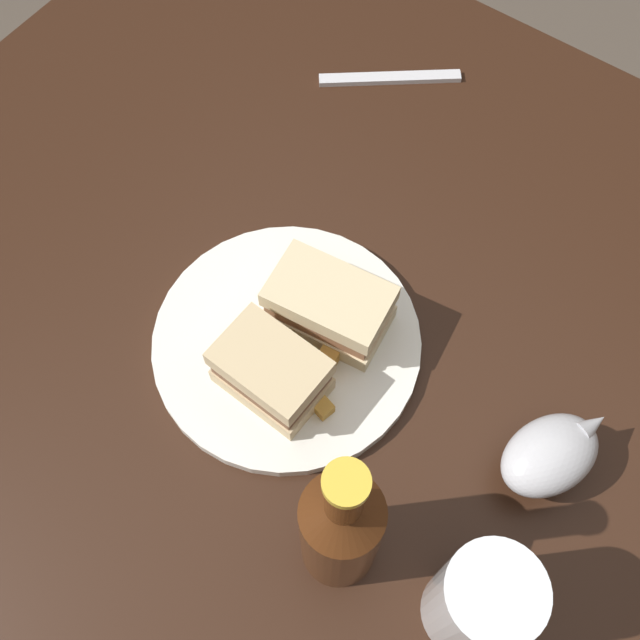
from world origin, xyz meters
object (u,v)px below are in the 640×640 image
cider_bottle (341,528)px  fork (390,78)px  sandwich_half_left (271,372)px  sandwich_half_right (329,306)px  gravy_boat (551,454)px  pint_glass (477,604)px  plate (287,343)px

cider_bottle → fork: cider_bottle is taller
sandwich_half_left → sandwich_half_right: size_ratio=0.83×
sandwich_half_right → cider_bottle: cider_bottle is taller
gravy_boat → fork: size_ratio=0.69×
sandwich_half_right → gravy_boat: size_ratio=1.05×
sandwich_half_right → cider_bottle: size_ratio=0.51×
sandwich_half_left → pint_glass: bearing=165.4°
pint_glass → fork: 0.64m
gravy_boat → plate: bearing=8.3°
plate → pint_glass: (-0.29, 0.12, 0.06)m
pint_glass → gravy_boat: size_ratio=1.18×
plate → gravy_boat: gravy_boat is taller
gravy_boat → cider_bottle: size_ratio=0.49×
cider_bottle → sandwich_half_left: bearing=-32.4°
gravy_boat → fork: 0.52m
sandwich_half_right → cider_bottle: 0.24m
gravy_boat → sandwich_half_left: bearing=18.6°
sandwich_half_right → fork: (0.14, -0.33, -0.04)m
gravy_boat → pint_glass: bearing=93.2°
sandwich_half_right → gravy_boat: (-0.26, 0.00, -0.01)m
cider_bottle → fork: 0.59m
fork → sandwich_half_right: bearing=74.6°
gravy_boat → cider_bottle: cider_bottle is taller
plate → fork: 0.39m
plate → sandwich_half_left: bearing=110.9°
gravy_boat → sandwich_half_right: bearing=-1.0°
plate → sandwich_half_right: 0.06m
sandwich_half_left → gravy_boat: 0.28m
pint_glass → gravy_boat: bearing=-86.8°
sandwich_half_left → pint_glass: size_ratio=0.74×
sandwich_half_left → gravy_boat: (-0.26, -0.09, -0.01)m
pint_glass → plate: bearing=-22.2°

